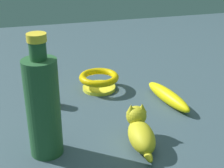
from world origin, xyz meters
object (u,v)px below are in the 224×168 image
at_px(cat_figurine, 140,131).
at_px(nail_polish_jar, 54,98).
at_px(banana, 168,96).
at_px(bowl, 98,80).
at_px(bottle_tall, 43,105).

height_order(cat_figurine, nail_polish_jar, cat_figurine).
bearing_deg(banana, bowl, 41.17).
bearing_deg(banana, cat_figurine, 129.76).
distance_m(cat_figurine, nail_polish_jar, 0.30).
relative_size(bottle_tall, banana, 1.38).
bearing_deg(bottle_tall, banana, 22.26).
height_order(bowl, banana, bowl).
relative_size(cat_figurine, banana, 0.78).
xyz_separation_m(nail_polish_jar, banana, (0.32, -0.07, -0.00)).
bearing_deg(bowl, banana, -38.98).
bearing_deg(nail_polish_jar, banana, -12.19).
bearing_deg(bowl, cat_figurine, -85.57).
bearing_deg(bottle_tall, cat_figurine, -7.72).
height_order(cat_figurine, bottle_tall, bottle_tall).
distance_m(nail_polish_jar, banana, 0.32).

